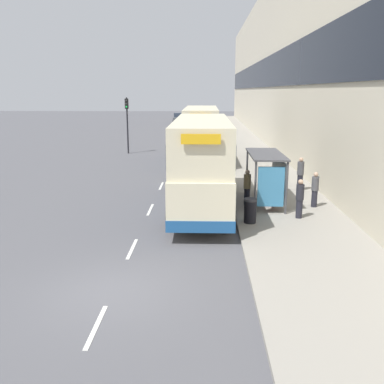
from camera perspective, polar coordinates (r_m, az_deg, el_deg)
name	(u,v)px	position (r m, az deg, el deg)	size (l,w,h in m)	color
ground_plane	(112,292)	(12.75, -10.58, -12.95)	(220.00, 220.00, 0.00)	#515156
pavement	(239,140)	(50.10, 6.23, 6.95)	(5.00, 93.00, 0.14)	gray
terrace_facade	(276,66)	(50.34, 11.19, 16.19)	(3.10, 93.00, 16.59)	beige
lane_mark_0	(96,326)	(11.16, -12.66, -17.08)	(0.12, 2.00, 0.01)	silver
lane_mark_1	(132,249)	(15.81, -7.98, -7.50)	(0.12, 2.00, 0.01)	silver
lane_mark_2	(150,210)	(20.75, -5.58, -2.35)	(0.12, 2.00, 0.01)	silver
lane_mark_3	(161,186)	(25.81, -4.12, 0.81)	(0.12, 2.00, 0.01)	silver
lane_mark_4	(169,170)	(30.94, -3.14, 2.93)	(0.12, 2.00, 0.01)	silver
bus_shelter	(270,170)	(21.03, 10.35, 2.94)	(1.60, 4.20, 2.48)	#4C4C51
double_decker_bus_near	(202,162)	(20.44, 1.32, 4.02)	(2.85, 10.47, 4.30)	beige
double_decker_bus_ahead	(201,134)	(34.13, 1.21, 7.78)	(2.85, 10.68, 4.30)	beige
car_0	(179,118)	(75.88, -1.80, 9.80)	(1.94, 4.06, 1.81)	#4C5156
pedestrian_at_shelter	(300,174)	(24.60, 14.25, 2.39)	(0.37, 0.37, 1.87)	#23232D
pedestrian_1	(247,187)	(20.97, 7.36, 0.66)	(0.35, 0.35, 1.74)	#23232D
pedestrian_2	(300,198)	(19.22, 14.17, -0.83)	(0.34, 0.34, 1.73)	#23232D
pedestrian_3	(315,189)	(21.27, 16.07, 0.36)	(0.34, 0.34, 1.70)	#23232D
litter_bin	(250,211)	(18.23, 7.76, -2.46)	(0.55, 0.55, 1.05)	black
traffic_light_far_kerb	(127,116)	(39.38, -8.65, 9.96)	(0.30, 0.32, 5.01)	black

